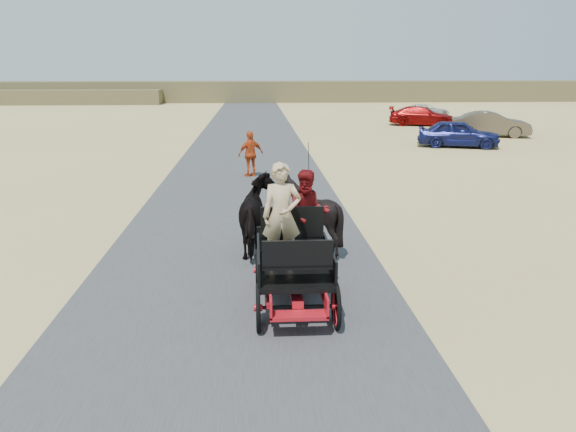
{
  "coord_description": "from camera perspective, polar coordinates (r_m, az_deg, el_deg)",
  "views": [
    {
      "loc": [
        0.35,
        -7.33,
        4.03
      ],
      "look_at": [
        1.0,
        3.31,
        1.2
      ],
      "focal_mm": 35.0,
      "sensor_mm": 36.0,
      "label": 1
    }
  ],
  "objects": [
    {
      "name": "car_c",
      "position": [
        41.59,
        13.44,
        9.85
      ],
      "size": [
        4.95,
        3.0,
        1.34
      ],
      "primitive_type": "imported",
      "rotation": [
        0.0,
        0.0,
        1.31
      ],
      "color": "maroon",
      "rests_on": "ground"
    },
    {
      "name": "driver_man",
      "position": [
        9.41,
        -0.65,
        0.03
      ],
      "size": [
        0.66,
        0.43,
        1.8
      ],
      "primitive_type": "imported",
      "color": "tan",
      "rests_on": "carriage"
    },
    {
      "name": "ridge_far",
      "position": [
        69.39,
        -3.83,
        12.52
      ],
      "size": [
        140.0,
        6.0,
        2.4
      ],
      "primitive_type": "cube",
      "color": "brown",
      "rests_on": "ground"
    },
    {
      "name": "passenger_woman",
      "position": [
        10.01,
        2.06,
        0.26
      ],
      "size": [
        0.77,
        0.6,
        1.58
      ],
      "primitive_type": "imported",
      "color": "#660C0F",
      "rests_on": "carriage"
    },
    {
      "name": "car_d",
      "position": [
        47.98,
        13.79,
        10.32
      ],
      "size": [
        4.31,
        2.67,
        1.11
      ],
      "primitive_type": "imported",
      "rotation": [
        0.0,
        0.0,
        1.79
      ],
      "color": "silver",
      "rests_on": "ground"
    },
    {
      "name": "road",
      "position": [
        8.37,
        -5.61,
        -13.95
      ],
      "size": [
        6.0,
        140.0,
        0.01
      ],
      "primitive_type": "cube",
      "color": "#38383A",
      "rests_on": "ground"
    },
    {
      "name": "pedestrian",
      "position": [
        21.33,
        -3.81,
        6.31
      ],
      "size": [
        1.09,
        0.83,
        1.73
      ],
      "primitive_type": "imported",
      "rotation": [
        0.0,
        0.0,
        3.61
      ],
      "color": "#BB3F15",
      "rests_on": "ground"
    },
    {
      "name": "horse_left",
      "position": [
        12.45,
        -2.92,
        0.05
      ],
      "size": [
        0.91,
        2.01,
        1.7
      ],
      "primitive_type": "imported",
      "rotation": [
        0.0,
        0.0,
        3.14
      ],
      "color": "black",
      "rests_on": "ground"
    },
    {
      "name": "car_a",
      "position": [
        30.65,
        16.93,
        8.02
      ],
      "size": [
        4.44,
        2.8,
        1.41
      ],
      "primitive_type": "imported",
      "rotation": [
        0.0,
        0.0,
        1.27
      ],
      "color": "navy",
      "rests_on": "ground"
    },
    {
      "name": "carriage",
      "position": [
        9.78,
        0.57,
        -7.18
      ],
      "size": [
        1.3,
        2.4,
        0.72
      ],
      "primitive_type": null,
      "color": "black",
      "rests_on": "ground"
    },
    {
      "name": "car_b",
      "position": [
        36.01,
        19.9,
        8.77
      ],
      "size": [
        4.75,
        2.69,
        1.48
      ],
      "primitive_type": "imported",
      "rotation": [
        0.0,
        0.0,
        1.31
      ],
      "color": "brown",
      "rests_on": "ground"
    },
    {
      "name": "ground",
      "position": [
        8.38,
        -5.61,
        -13.98
      ],
      "size": [
        140.0,
        140.0,
        0.0
      ],
      "primitive_type": "plane",
      "color": "tan"
    },
    {
      "name": "horse_right",
      "position": [
        12.51,
        2.13,
        0.13
      ],
      "size": [
        1.37,
        1.54,
        1.7
      ],
      "primitive_type": "imported",
      "rotation": [
        0.0,
        0.0,
        3.14
      ],
      "color": "black",
      "rests_on": "ground"
    }
  ]
}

